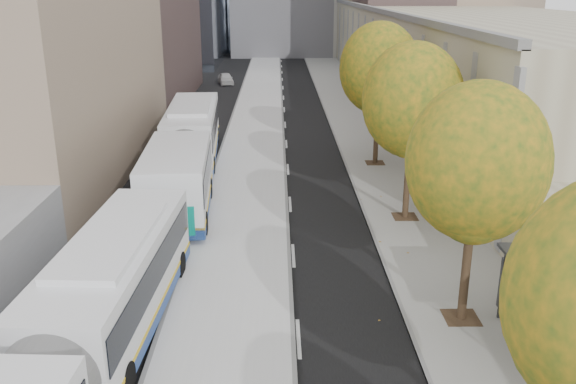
{
  "coord_description": "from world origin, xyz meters",
  "views": [
    {
      "loc": [
        -2.26,
        -4.08,
        10.17
      ],
      "look_at": [
        -1.85,
        18.51,
        2.5
      ],
      "focal_mm": 38.0,
      "sensor_mm": 36.0,
      "label": 1
    }
  ],
  "objects_px": {
    "distant_car": "(226,79)",
    "bus_shelter": "(563,288)",
    "bus_near": "(67,355)",
    "bus_far": "(187,148)"
  },
  "relations": [
    {
      "from": "bus_shelter",
      "to": "distant_car",
      "type": "xyz_separation_m",
      "value": [
        -13.51,
        51.6,
        -1.58
      ]
    },
    {
      "from": "distant_car",
      "to": "bus_shelter",
      "type": "bearing_deg",
      "value": -86.61
    },
    {
      "from": "distant_car",
      "to": "bus_far",
      "type": "bearing_deg",
      "value": -100.22
    },
    {
      "from": "distant_car",
      "to": "bus_near",
      "type": "bearing_deg",
      "value": -100.85
    },
    {
      "from": "bus_shelter",
      "to": "bus_near",
      "type": "bearing_deg",
      "value": -170.68
    },
    {
      "from": "bus_shelter",
      "to": "distant_car",
      "type": "distance_m",
      "value": 53.36
    },
    {
      "from": "bus_far",
      "to": "bus_near",
      "type": "bearing_deg",
      "value": -94.14
    },
    {
      "from": "bus_near",
      "to": "distant_car",
      "type": "height_order",
      "value": "bus_near"
    },
    {
      "from": "bus_far",
      "to": "distant_car",
      "type": "bearing_deg",
      "value": 87.62
    },
    {
      "from": "bus_near",
      "to": "bus_far",
      "type": "xyz_separation_m",
      "value": [
        0.24,
        19.46,
        0.14
      ]
    }
  ]
}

